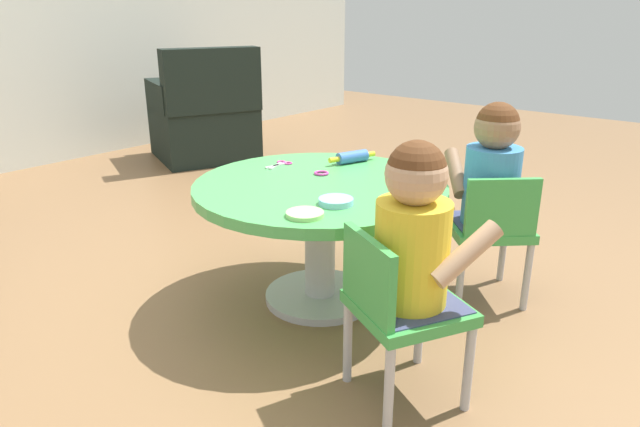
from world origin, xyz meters
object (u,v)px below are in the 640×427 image
(armchair_dark, at_px, (205,119))
(craft_scissors, at_px, (281,164))
(child_chair_right, at_px, (490,228))
(seated_child_right, at_px, (492,169))
(rolling_pin, at_px, (352,157))
(seated_child_left, at_px, (415,232))
(craft_table, at_px, (320,209))
(child_chair_left, at_px, (398,307))

(armchair_dark, bearing_deg, craft_scissors, -120.96)
(child_chair_right, relative_size, seated_child_right, 1.05)
(armchair_dark, distance_m, rolling_pin, 2.26)
(craft_scissors, bearing_deg, seated_child_left, -114.33)
(craft_table, distance_m, child_chair_left, 0.67)
(rolling_pin, bearing_deg, craft_scissors, 135.95)
(child_chair_right, xyz_separation_m, craft_scissors, (-0.32, 0.80, 0.19))
(seated_child_left, relative_size, armchair_dark, 0.55)
(seated_child_left, xyz_separation_m, armchair_dark, (1.51, 2.74, -0.22))
(seated_child_left, xyz_separation_m, seated_child_right, (0.75, 0.11, 0.00))
(craft_table, bearing_deg, craft_scissors, 71.40)
(child_chair_right, height_order, rolling_pin, rolling_pin)
(seated_child_left, bearing_deg, child_chair_right, 6.36)
(craft_table, distance_m, rolling_pin, 0.36)
(child_chair_left, distance_m, seated_child_left, 0.23)
(seated_child_right, xyz_separation_m, craft_scissors, (-0.35, 0.78, -0.04))
(craft_table, relative_size, armchair_dark, 1.03)
(seated_child_left, distance_m, seated_child_right, 0.76)
(seated_child_right, distance_m, rolling_pin, 0.58)
(child_chair_left, height_order, seated_child_right, seated_child_right)
(armchair_dark, relative_size, rolling_pin, 4.16)
(armchair_dark, bearing_deg, rolling_pin, -113.38)
(seated_child_right, relative_size, armchair_dark, 0.55)
(child_chair_right, height_order, armchair_dark, armchair_dark)
(child_chair_left, bearing_deg, craft_table, 59.48)
(seated_child_left, bearing_deg, seated_child_right, 8.15)
(craft_table, bearing_deg, seated_child_right, -46.64)
(seated_child_left, relative_size, child_chair_right, 0.95)
(seated_child_left, xyz_separation_m, child_chair_right, (0.72, 0.08, -0.23))
(child_chair_left, bearing_deg, craft_scissors, 63.32)
(child_chair_left, relative_size, craft_scissors, 3.89)
(armchair_dark, relative_size, craft_scissors, 6.79)
(seated_child_left, distance_m, child_chair_right, 0.76)
(armchair_dark, bearing_deg, child_chair_left, -119.63)
(armchair_dark, bearing_deg, seated_child_left, -118.90)
(craft_table, height_order, child_chair_left, child_chair_left)
(armchair_dark, distance_m, craft_scissors, 2.17)
(child_chair_left, bearing_deg, child_chair_right, 4.69)
(craft_table, height_order, rolling_pin, rolling_pin)
(armchair_dark, bearing_deg, seated_child_right, -106.09)
(craft_table, bearing_deg, child_chair_left, -120.52)
(armchair_dark, bearing_deg, craft_table, -119.40)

